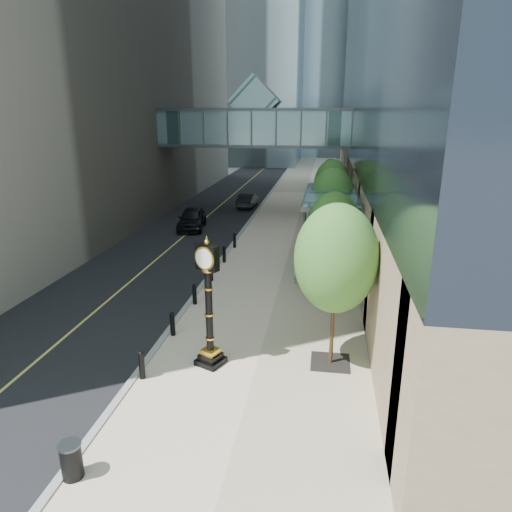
# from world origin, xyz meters

# --- Properties ---
(ground) EXTENTS (320.00, 320.00, 0.00)m
(ground) POSITION_xyz_m (0.00, 0.00, 0.00)
(ground) COLOR gray
(ground) RESTS_ON ground
(road) EXTENTS (8.00, 180.00, 0.02)m
(road) POSITION_xyz_m (-7.00, 40.00, 0.01)
(road) COLOR black
(road) RESTS_ON ground
(sidewalk) EXTENTS (8.00, 180.00, 0.06)m
(sidewalk) POSITION_xyz_m (1.00, 40.00, 0.03)
(sidewalk) COLOR beige
(sidewalk) RESTS_ON ground
(curb) EXTENTS (0.25, 180.00, 0.07)m
(curb) POSITION_xyz_m (-3.00, 40.00, 0.04)
(curb) COLOR gray
(curb) RESTS_ON ground
(distant_tower_c) EXTENTS (22.00, 22.00, 65.00)m
(distant_tower_c) POSITION_xyz_m (-6.00, 120.00, 32.50)
(distant_tower_c) COLOR #92AAB7
(distant_tower_c) RESTS_ON ground
(skywalk) EXTENTS (17.00, 4.20, 5.80)m
(skywalk) POSITION_xyz_m (-3.00, 28.00, 7.71)
(skywalk) COLOR slate
(skywalk) RESTS_ON ground
(entrance_canopy) EXTENTS (3.00, 8.00, 4.38)m
(entrance_canopy) POSITION_xyz_m (3.48, 14.00, 4.19)
(entrance_canopy) COLOR #383F44
(entrance_canopy) RESTS_ON ground
(bollard_row) EXTENTS (0.20, 16.20, 0.90)m
(bollard_row) POSITION_xyz_m (-2.70, 9.00, 0.51)
(bollard_row) COLOR black
(bollard_row) RESTS_ON sidewalk
(street_trees) EXTENTS (2.83, 28.59, 5.82)m
(street_trees) POSITION_xyz_m (3.60, 14.77, 3.69)
(street_trees) COLOR black
(street_trees) RESTS_ON sidewalk
(street_clock) EXTENTS (1.15, 1.15, 4.62)m
(street_clock) POSITION_xyz_m (-0.65, 2.28, 2.06)
(street_clock) COLOR black
(street_clock) RESTS_ON sidewalk
(trash_bin) EXTENTS (0.65, 0.65, 0.90)m
(trash_bin) POSITION_xyz_m (-2.70, -3.44, 0.51)
(trash_bin) COLOR black
(trash_bin) RESTS_ON sidewalk
(pedestrian) EXTENTS (0.69, 0.49, 1.77)m
(pedestrian) POSITION_xyz_m (1.92, 10.86, 0.95)
(pedestrian) COLOR #B7B4A7
(pedestrian) RESTS_ON sidewalk
(car_near) EXTENTS (2.54, 4.94, 1.61)m
(car_near) POSITION_xyz_m (-7.06, 21.86, 0.82)
(car_near) COLOR black
(car_near) RESTS_ON road
(car_far) EXTENTS (1.57, 4.11, 1.34)m
(car_far) POSITION_xyz_m (-4.20, 31.02, 0.69)
(car_far) COLOR black
(car_far) RESTS_ON road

